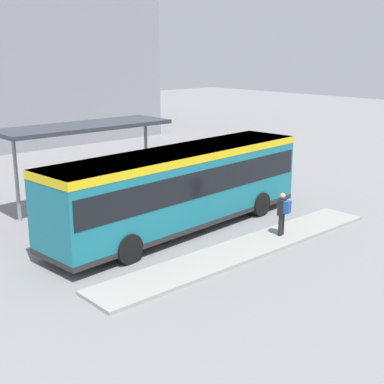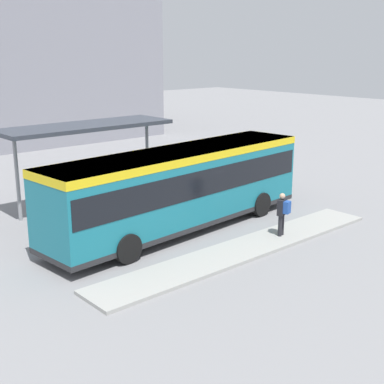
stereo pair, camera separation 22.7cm
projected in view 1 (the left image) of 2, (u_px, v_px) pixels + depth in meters
name	position (u px, v px, depth m)	size (l,w,h in m)	color
ground_plane	(181.00, 230.00, 21.75)	(120.00, 120.00, 0.00)	gray
curb_island	(245.00, 249.00, 19.47)	(12.89, 1.80, 0.12)	#9E9E99
city_bus	(181.00, 184.00, 21.26)	(12.28, 3.49, 3.28)	#197284
pedestrian_waiting	(283.00, 211.00, 20.48)	(0.46, 0.50, 1.69)	#232328
bicycle_green	(278.00, 178.00, 28.94)	(0.48, 1.53, 0.66)	black
bicycle_white	(262.00, 176.00, 29.24)	(0.48, 1.76, 0.76)	black
bicycle_yellow	(255.00, 173.00, 30.03)	(0.48, 1.75, 0.75)	black
bicycle_blue	(245.00, 171.00, 30.56)	(0.48, 1.76, 0.76)	black
station_shelter	(85.00, 128.00, 24.12)	(8.01, 2.62, 3.83)	#383D47
potted_planter_near_shelter	(119.00, 204.00, 22.96)	(0.88, 0.88, 1.27)	slate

